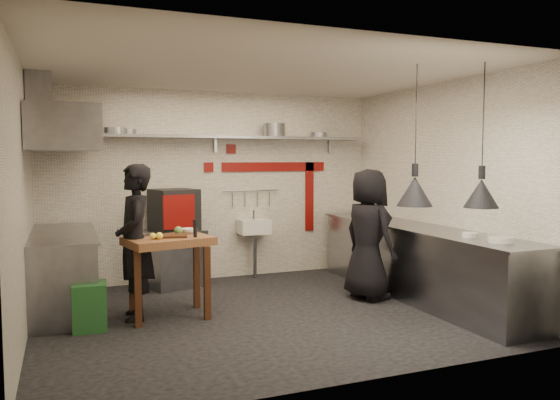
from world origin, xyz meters
name	(u,v)px	position (x,y,z in m)	size (l,w,h in m)	color
floor	(263,314)	(0.00, 0.00, 0.00)	(5.00, 5.00, 0.00)	black
ceiling	(262,70)	(0.00, 0.00, 2.80)	(5.00, 5.00, 0.00)	beige
wall_back	(215,186)	(0.00, 2.10, 1.40)	(5.00, 0.04, 2.80)	silver
wall_front	(353,211)	(0.00, -2.10, 1.40)	(5.00, 0.04, 2.80)	silver
wall_left	(22,201)	(-2.50, 0.00, 1.40)	(0.04, 4.20, 2.80)	silver
wall_right	(442,190)	(2.50, 0.00, 1.40)	(0.04, 4.20, 2.80)	silver
red_band_horiz	(275,167)	(0.95, 2.08, 1.68)	(1.70, 0.02, 0.14)	maroon
red_band_vert	(309,196)	(1.55, 2.08, 1.20)	(0.14, 0.02, 1.10)	maroon
red_tile_a	(231,149)	(0.25, 2.08, 1.95)	(0.14, 0.02, 0.14)	maroon
red_tile_b	(209,167)	(-0.10, 2.08, 1.68)	(0.14, 0.02, 0.14)	maroon
back_shelf	(218,137)	(0.00, 1.92, 2.12)	(4.60, 0.34, 0.04)	slate
shelf_bracket_left	(79,143)	(-1.90, 2.07, 2.02)	(0.04, 0.06, 0.24)	slate
shelf_bracket_mid	(215,144)	(0.00, 2.07, 2.02)	(0.04, 0.06, 0.24)	slate
shelf_bracket_right	(330,145)	(1.90, 2.07, 2.02)	(0.04, 0.06, 0.24)	slate
pan_far_left	(115,131)	(-1.44, 1.92, 2.19)	(0.28, 0.28, 0.09)	slate
pan_mid_left	(127,132)	(-1.28, 1.92, 2.18)	(0.25, 0.25, 0.07)	slate
stock_pot	(274,130)	(0.88, 1.92, 2.24)	(0.33, 0.33, 0.20)	slate
pan_right	(319,135)	(1.63, 1.92, 2.18)	(0.25, 0.25, 0.08)	slate
oven_stand	(174,258)	(-0.69, 1.81, 0.40)	(0.73, 0.67, 0.80)	slate
combi_oven	(174,210)	(-0.68, 1.78, 1.09)	(0.57, 0.53, 0.58)	black
oven_door	(179,212)	(-0.68, 1.46, 1.09)	(0.47, 0.03, 0.46)	maroon
oven_glass	(175,212)	(-0.73, 1.51, 1.09)	(0.33, 0.01, 0.34)	black
hand_sink	(254,226)	(0.55, 1.92, 0.78)	(0.46, 0.34, 0.22)	white
sink_tap	(254,215)	(0.55, 1.92, 0.96)	(0.03, 0.03, 0.14)	slate
sink_drain	(255,256)	(0.55, 1.88, 0.34)	(0.06, 0.06, 0.66)	slate
utensil_rail	(251,190)	(0.55, 2.06, 1.32)	(0.02, 0.02, 0.90)	slate
counter_right	(418,263)	(2.15, 0.00, 0.45)	(0.70, 3.80, 0.90)	slate
counter_right_top	(419,228)	(2.15, 0.00, 0.92)	(0.76, 3.90, 0.03)	slate
plate_stack	(500,239)	(2.12, -1.45, 0.96)	(0.26, 0.26, 0.07)	white
small_bowl_right	(470,235)	(2.10, -1.02, 0.96)	(0.18, 0.18, 0.05)	white
counter_left	(63,273)	(-2.15, 1.05, 0.45)	(0.70, 1.90, 0.90)	slate
counter_left_top	(62,234)	(-2.15, 1.05, 0.92)	(0.76, 2.00, 0.03)	slate
extractor_hood	(63,129)	(-2.10, 1.05, 2.15)	(0.78, 1.60, 0.50)	slate
hood_duct	(39,94)	(-2.35, 1.05, 2.55)	(0.28, 0.28, 0.50)	slate
green_bin	(90,306)	(-1.89, 0.14, 0.25)	(0.34, 0.34, 0.50)	#1F5725
prep_table	(169,277)	(-1.03, 0.30, 0.46)	(0.92, 0.64, 0.92)	brown
cutting_board	(171,236)	(-1.00, 0.31, 0.93)	(0.37, 0.26, 0.03)	#432211
pepper_mill	(195,228)	(-0.75, 0.18, 1.02)	(0.04, 0.04, 0.20)	black
lemon_a	(153,236)	(-1.22, 0.17, 0.96)	(0.07, 0.07, 0.07)	#FCEA3E
lemon_b	(159,236)	(-1.15, 0.17, 0.96)	(0.08, 0.08, 0.08)	#FCEA3E
veg_ball	(178,231)	(-0.89, 0.44, 0.97)	(0.10, 0.10, 0.10)	#5F9244
steel_tray	(140,235)	(-1.33, 0.46, 0.94)	(0.18, 0.12, 0.03)	slate
bowl	(189,231)	(-0.74, 0.51, 0.95)	(0.19, 0.19, 0.06)	white
heat_lamp_near	(416,136)	(1.37, -0.99, 2.05)	(0.38, 0.38, 1.50)	black
heat_lamp_far	(483,135)	(1.94, -1.36, 2.05)	(0.36, 0.36, 1.51)	black
chef_left	(135,242)	(-1.39, 0.38, 0.88)	(0.64, 0.42, 1.75)	black
chef_right	(368,234)	(1.51, 0.18, 0.84)	(0.82, 0.53, 1.68)	black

